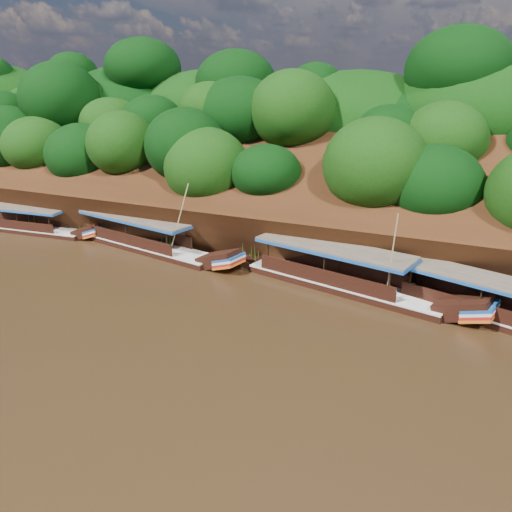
# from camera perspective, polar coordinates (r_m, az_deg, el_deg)

# --- Properties ---
(ground) EXTENTS (160.00, 160.00, 0.00)m
(ground) POSITION_cam_1_polar(r_m,az_deg,el_deg) (26.27, 1.88, -9.03)
(ground) COLOR black
(ground) RESTS_ON ground
(riverbank) EXTENTS (120.00, 30.06, 19.40)m
(riverbank) POSITION_cam_1_polar(r_m,az_deg,el_deg) (46.16, 12.98, 5.69)
(riverbank) COLOR #311A0B
(riverbank) RESTS_ON ground
(boat_1) EXTENTS (15.58, 5.45, 6.20)m
(boat_1) POSITION_cam_1_polar(r_m,az_deg,el_deg) (31.65, 11.19, -3.04)
(boat_1) COLOR black
(boat_1) RESTS_ON ground
(boat_2) EXTENTS (16.04, 4.96, 6.16)m
(boat_2) POSITION_cam_1_polar(r_m,az_deg,el_deg) (39.28, -11.84, 1.35)
(boat_2) COLOR black
(boat_2) RESTS_ON ground
(boat_3) EXTENTS (12.32, 3.06, 2.59)m
(boat_3) POSITION_cam_1_polar(r_m,az_deg,el_deg) (47.04, -23.68, 3.02)
(boat_3) COLOR black
(boat_3) RESTS_ON ground
(reeds) EXTENTS (49.00, 2.08, 1.97)m
(reeds) POSITION_cam_1_polar(r_m,az_deg,el_deg) (34.80, 4.63, -0.16)
(reeds) COLOR #2F5E17
(reeds) RESTS_ON ground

